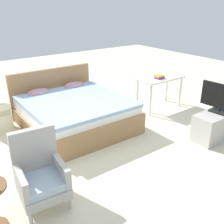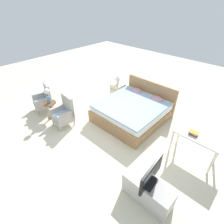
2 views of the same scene
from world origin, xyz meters
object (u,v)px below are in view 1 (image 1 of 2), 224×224
tv_flatscreen (221,98)px  vanity_desk (160,82)px  book_stack (159,77)px  armchair_by_window_right (40,176)px  bed (73,112)px  tv_stand (217,125)px

tv_flatscreen → vanity_desk: (0.19, 1.62, -0.13)m
book_stack → armchair_by_window_right: bearing=-158.5°
bed → vanity_desk: bed is taller
tv_stand → tv_flatscreen: 0.51m
tv_stand → book_stack: size_ratio=4.74×
armchair_by_window_right → vanity_desk: size_ratio=0.88×
tv_flatscreen → book_stack: tv_flatscreen is taller
armchair_by_window_right → tv_stand: bearing=-5.0°
bed → tv_stand: 2.67m
bed → armchair_by_window_right: bed is taller
bed → book_stack: bearing=-10.8°
tv_stand → vanity_desk: vanity_desk is taller
book_stack → bed: bearing=169.2°
armchair_by_window_right → tv_stand: 3.17m
tv_stand → bed: bearing=133.6°
vanity_desk → book_stack: 0.18m
bed → armchair_by_window_right: (-1.32, -1.66, 0.08)m
armchair_by_window_right → book_stack: bearing=21.5°
armchair_by_window_right → tv_stand: (3.16, -0.28, -0.13)m
bed → vanity_desk: bearing=-8.6°
tv_flatscreen → vanity_desk: 1.64m
tv_flatscreen → armchair_by_window_right: bearing=175.0°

